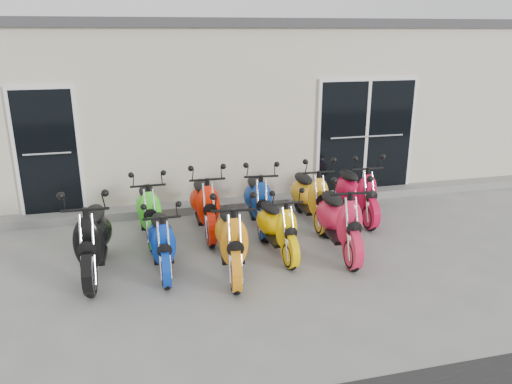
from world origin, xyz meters
TOP-DOWN VIEW (x-y plane):
  - ground at (0.00, 0.00)m, footprint 80.00×80.00m
  - building at (0.00, 5.20)m, footprint 14.00×6.00m
  - roof_cap at (0.00, 5.20)m, footprint 14.20×6.20m
  - front_step at (0.00, 2.02)m, footprint 14.00×0.40m
  - door_left at (-3.20, 2.17)m, footprint 1.07×0.08m
  - door_right at (2.60, 2.17)m, footprint 2.02×0.08m
  - scooter_front_black at (-2.42, -0.12)m, footprint 0.73×1.82m
  - scooter_front_blue at (-1.53, -0.25)m, footprint 0.56×1.52m
  - scooter_front_orange_a at (-0.62, -0.51)m, footprint 0.83×1.80m
  - scooter_front_orange_b at (0.14, -0.12)m, footprint 0.65×1.55m
  - scooter_front_red at (1.03, -0.29)m, footprint 0.78×1.81m
  - scooter_back_green at (-1.64, 0.98)m, footprint 0.61×1.64m
  - scooter_back_red at (-0.76, 0.95)m, footprint 0.65×1.72m
  - scooter_back_blue at (0.12, 0.96)m, footprint 0.81×1.74m
  - scooter_back_yellow at (1.03, 0.96)m, footprint 0.64×1.70m
  - scooter_back_extra at (1.88, 0.96)m, footprint 0.64×1.70m

SIDE VIEW (x-z plane):
  - ground at x=0.00m, z-range 0.00..0.00m
  - front_step at x=0.00m, z-range 0.00..0.15m
  - scooter_front_blue at x=-1.53m, z-range 0.00..1.12m
  - scooter_front_orange_b at x=0.14m, z-range 0.00..1.12m
  - scooter_back_green at x=-1.64m, z-range 0.00..1.21m
  - scooter_back_blue at x=0.12m, z-range 0.00..1.24m
  - scooter_back_yellow at x=1.03m, z-range 0.00..1.25m
  - scooter_back_extra at x=1.88m, z-range 0.00..1.25m
  - scooter_back_red at x=-0.76m, z-range 0.00..1.26m
  - scooter_front_orange_a at x=-0.62m, z-range 0.00..1.28m
  - scooter_front_red at x=1.03m, z-range 0.00..1.30m
  - scooter_front_black at x=-2.42m, z-range 0.00..1.32m
  - door_left at x=-3.20m, z-range 0.15..2.37m
  - door_right at x=2.60m, z-range 0.15..2.37m
  - building at x=0.00m, z-range 0.00..3.20m
  - roof_cap at x=0.00m, z-range 3.20..3.36m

